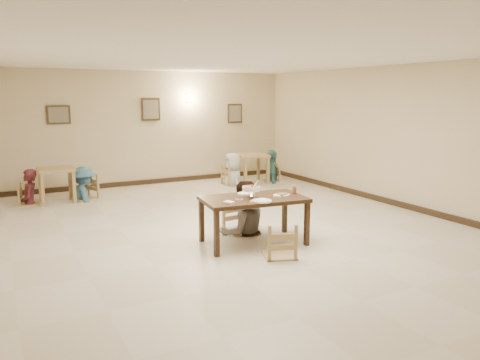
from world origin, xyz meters
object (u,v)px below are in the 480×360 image
bg_chair_lr (83,176)px  bg_chair_rl (233,166)px  chair_near (280,224)px  bg_diner_d (272,150)px  bg_table_left (56,174)px  main_table (254,202)px  chair_far (240,204)px  bg_chair_rr (272,165)px  bg_diner_c (233,153)px  drink_glass (294,190)px  bg_chair_ll (29,185)px  bg_diner_a (27,169)px  bg_table_right (252,159)px  bg_diner_b (83,167)px  curry_warmer (251,189)px  main_diner (243,181)px

bg_chair_lr → bg_chair_rl: 3.85m
chair_near → bg_diner_d: size_ratio=0.57×
chair_near → bg_table_left: bearing=-44.7°
main_table → chair_far: (0.11, 0.69, -0.19)m
bg_chair_rr → bg_diner_c: size_ratio=0.51×
drink_glass → bg_chair_ll: drink_glass is taller
drink_glass → bg_table_left: drink_glass is taller
bg_diner_d → main_table: bearing=169.3°
chair_far → bg_diner_c: bearing=57.2°
chair_far → bg_chair_rl: 4.42m
main_table → bg_chair_ll: bg_chair_ll is taller
bg_table_left → bg_diner_a: bearing=179.3°
bg_table_right → bg_chair_rr: bg_chair_rr is taller
main_table → bg_diner_b: (-1.85, 4.65, 0.08)m
bg_chair_lr → bg_diner_a: bearing=-111.4°
main_table → bg_table_left: bearing=124.2°
curry_warmer → main_diner: bearing=73.1°
bg_chair_rl → bg_diner_b: size_ratio=0.68×
main_table → bg_table_right: (2.61, 4.72, -0.04)m
main_diner → bg_table_right: 4.80m
chair_far → bg_diner_d: size_ratio=0.56×
bg_chair_lr → bg_diner_b: 0.22m
main_diner → bg_table_right: (2.47, 4.10, -0.27)m
bg_diner_d → drink_glass: bearing=176.2°
bg_diner_d → main_diner: bearing=166.7°
drink_glass → bg_chair_rr: (2.48, 4.74, -0.39)m
chair_far → bg_chair_ll: chair_far is taller
chair_far → drink_glass: chair_far is taller
curry_warmer → bg_chair_rl: size_ratio=0.31×
chair_near → bg_chair_ll: size_ratio=1.12×
main_table → chair_far: chair_far is taller
main_table → bg_diner_c: size_ratio=1.00×
main_diner → bg_diner_d: size_ratio=1.04×
main_table → drink_glass: size_ratio=12.02×
main_table → bg_table_right: size_ratio=1.99×
chair_near → bg_chair_rr: chair_near is taller
bg_table_right → bg_diner_c: size_ratio=0.50×
main_diner → bg_chair_rl: (1.86, 4.07, -0.40)m
curry_warmer → bg_diner_d: bg_diner_d is taller
bg_table_left → bg_diner_c: bearing=0.0°
bg_chair_lr → bg_diner_c: bg_diner_c is taller
bg_diner_a → bg_chair_ll: bearing=180.0°
main_table → curry_warmer: bearing=-146.1°
chair_near → bg_table_right: 6.01m
drink_glass → main_diner: bearing=131.6°
main_diner → bg_diner_c: bearing=-111.4°
bg_chair_ll → bg_diner_c: (5.00, -0.01, 0.41)m
bg_chair_lr → bg_chair_rl: size_ratio=1.05×
main_table → bg_diner_d: bg_diner_d is taller
bg_chair_rl → bg_diner_d: bg_diner_d is taller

